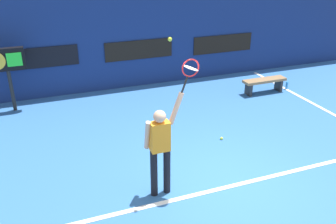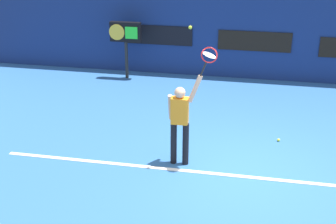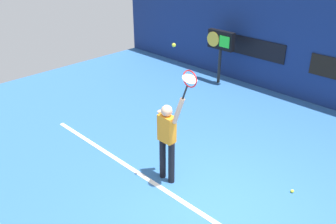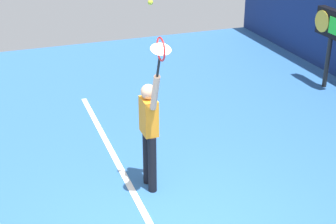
% 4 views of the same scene
% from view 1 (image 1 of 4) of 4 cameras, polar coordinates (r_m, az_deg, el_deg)
% --- Properties ---
extents(ground_plane, '(18.00, 18.00, 0.00)m').
position_cam_1_polar(ground_plane, '(7.41, 8.79, -10.45)').
color(ground_plane, '#2D609E').
extents(back_wall, '(18.00, 0.20, 3.55)m').
position_cam_1_polar(back_wall, '(11.74, -4.78, 12.46)').
color(back_wall, navy).
rests_on(back_wall, ground_plane).
extents(sponsor_banner_center, '(2.20, 0.03, 0.60)m').
position_cam_1_polar(sponsor_banner_center, '(11.76, -4.52, 9.63)').
color(sponsor_banner_center, black).
extents(sponsor_banner_portside, '(2.20, 0.03, 0.60)m').
position_cam_1_polar(sponsor_banner_portside, '(11.32, -19.37, 7.96)').
color(sponsor_banner_portside, black).
extents(sponsor_banner_starboard, '(2.20, 0.03, 0.60)m').
position_cam_1_polar(sponsor_banner_starboard, '(12.92, 8.56, 10.46)').
color(sponsor_banner_starboard, black).
extents(court_baseline, '(10.00, 0.10, 0.01)m').
position_cam_1_polar(court_baseline, '(7.25, 9.68, -11.36)').
color(court_baseline, white).
rests_on(court_baseline, ground_plane).
extents(court_sideline, '(0.10, 7.00, 0.01)m').
position_cam_1_polar(court_sideline, '(11.19, 23.16, 0.35)').
color(court_sideline, white).
rests_on(court_sideline, ground_plane).
extents(tennis_player, '(0.69, 0.31, 1.97)m').
position_cam_1_polar(tennis_player, '(6.45, -1.22, -5.26)').
color(tennis_player, black).
rests_on(tennis_player, ground_plane).
extents(tennis_racket, '(0.40, 0.27, 0.63)m').
position_cam_1_polar(tennis_racket, '(6.09, 3.43, 6.56)').
color(tennis_racket, black).
extents(tennis_ball, '(0.07, 0.07, 0.07)m').
position_cam_1_polar(tennis_ball, '(5.80, 0.31, 11.26)').
color(tennis_ball, '#CCE033').
extents(scoreboard_clock, '(0.96, 0.20, 1.77)m').
position_cam_1_polar(scoreboard_clock, '(10.69, -23.88, 7.06)').
color(scoreboard_clock, black).
rests_on(scoreboard_clock, ground_plane).
extents(court_bench, '(1.40, 0.36, 0.45)m').
position_cam_1_polar(court_bench, '(11.77, 14.78, 4.47)').
color(court_bench, olive).
rests_on(court_bench, ground_plane).
extents(water_bottle, '(0.07, 0.07, 0.24)m').
position_cam_1_polar(water_bottle, '(12.36, 18.01, 3.94)').
color(water_bottle, '#338CD8').
rests_on(water_bottle, ground_plane).
extents(spare_ball, '(0.07, 0.07, 0.07)m').
position_cam_1_polar(spare_ball, '(8.82, 8.34, -4.06)').
color(spare_ball, '#CCE033').
rests_on(spare_ball, ground_plane).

